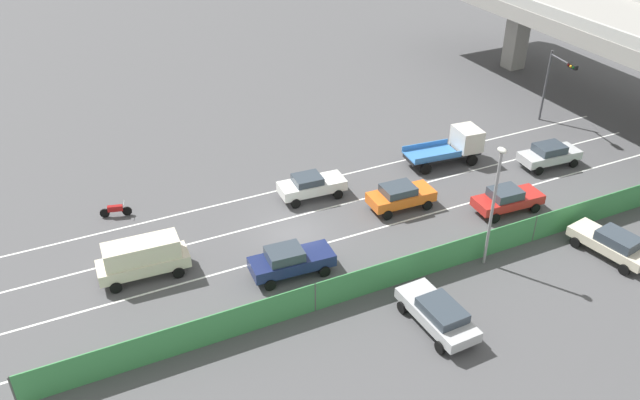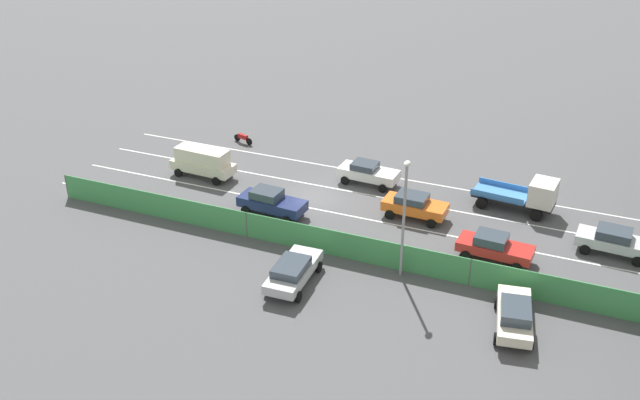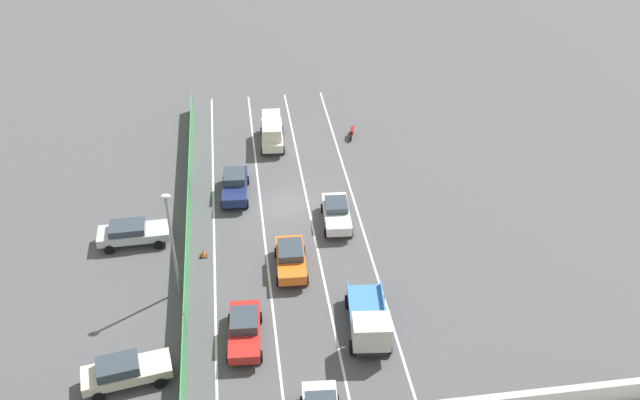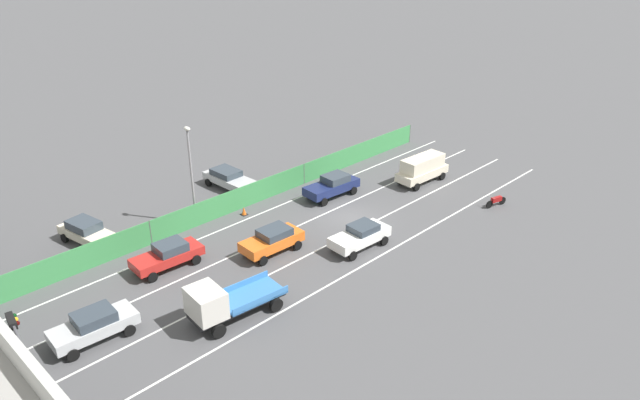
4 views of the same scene
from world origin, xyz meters
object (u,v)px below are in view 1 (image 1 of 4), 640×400
at_px(flatbed_truck_blue, 455,145).
at_px(car_van_cream, 142,257).
at_px(car_sedan_silver, 549,154).
at_px(car_hatchback_white, 311,185).
at_px(traffic_cone, 421,260).
at_px(car_taxi_orange, 400,195).
at_px(car_sedan_navy, 290,260).
at_px(street_lamp, 495,196).
at_px(car_sedan_red, 507,199).
at_px(motorcycle, 116,210).
at_px(traffic_light, 556,77).
at_px(parked_wagon_silver, 438,313).
at_px(parked_sedan_cream, 612,243).

bearing_deg(flatbed_truck_blue, car_van_cream, -81.00).
bearing_deg(car_sedan_silver, car_hatchback_white, -101.33).
bearing_deg(traffic_cone, car_taxi_orange, 160.05).
xyz_separation_m(car_sedan_navy, street_lamp, (3.80, 10.19, 3.46)).
bearing_deg(car_taxi_orange, car_sedan_silver, 91.19).
bearing_deg(car_sedan_navy, car_taxi_orange, 109.73).
bearing_deg(car_sedan_silver, car_sedan_red, -62.24).
xyz_separation_m(car_sedan_navy, motorcycle, (-10.06, -7.49, -0.47)).
relative_size(car_sedan_silver, traffic_light, 0.78).
height_order(car_taxi_orange, car_sedan_silver, same).
bearing_deg(parked_wagon_silver, car_sedan_navy, -145.48).
bearing_deg(car_sedan_red, car_van_cream, -98.51).
xyz_separation_m(car_sedan_silver, motorcycle, (-6.58, -28.91, -0.45)).
distance_m(car_hatchback_white, flatbed_truck_blue, 11.37).
relative_size(car_sedan_silver, parked_sedan_cream, 0.93).
xyz_separation_m(car_taxi_orange, traffic_light, (-5.53, 17.15, 3.14)).
bearing_deg(flatbed_truck_blue, car_taxi_orange, -61.35).
xyz_separation_m(flatbed_truck_blue, parked_sedan_cream, (13.34, 1.21, -0.35)).
relative_size(car_van_cream, car_sedan_silver, 1.10).
bearing_deg(parked_wagon_silver, flatbed_truck_blue, 141.75).
bearing_deg(car_van_cream, car_hatchback_white, 106.95).
xyz_separation_m(car_sedan_red, traffic_light, (-8.74, 11.31, 3.17)).
distance_m(flatbed_truck_blue, parked_sedan_cream, 13.40).
height_order(parked_sedan_cream, traffic_cone, parked_sedan_cream).
bearing_deg(street_lamp, car_taxi_orange, -170.21).
distance_m(flatbed_truck_blue, traffic_light, 10.83).
relative_size(car_van_cream, parked_wagon_silver, 1.04).
xyz_separation_m(motorcycle, traffic_cone, (12.42, 14.45, -0.17)).
relative_size(car_van_cream, motorcycle, 2.60).
distance_m(car_hatchback_white, street_lamp, 12.61).
bearing_deg(parked_sedan_cream, car_hatchback_white, -136.49).
distance_m(parked_wagon_silver, street_lamp, 7.18).
distance_m(car_taxi_orange, parked_wagon_silver, 11.04).
bearing_deg(parked_wagon_silver, car_sedan_silver, 122.28).
xyz_separation_m(car_sedan_navy, traffic_cone, (2.36, 6.95, -0.65)).
relative_size(car_van_cream, flatbed_truck_blue, 0.89).
height_order(car_sedan_red, parked_sedan_cream, car_sedan_red).
distance_m(car_sedan_navy, parked_sedan_cream, 18.19).
distance_m(car_hatchback_white, parked_wagon_silver, 13.88).
relative_size(car_van_cream, street_lamp, 0.68).
bearing_deg(street_lamp, traffic_cone, -113.87).
relative_size(car_sedan_navy, street_lamp, 0.65).
relative_size(car_hatchback_white, street_lamp, 0.61).
distance_m(car_hatchback_white, parked_sedan_cream, 18.27).
bearing_deg(car_hatchback_white, car_taxi_orange, 51.05).
bearing_deg(motorcycle, car_taxi_orange, 67.47).
bearing_deg(motorcycle, street_lamp, 51.93).
bearing_deg(car_van_cream, parked_wagon_silver, 49.41).
xyz_separation_m(car_van_cream, parked_sedan_cream, (9.69, 24.27, -0.36)).
relative_size(car_taxi_orange, flatbed_truck_blue, 0.77).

